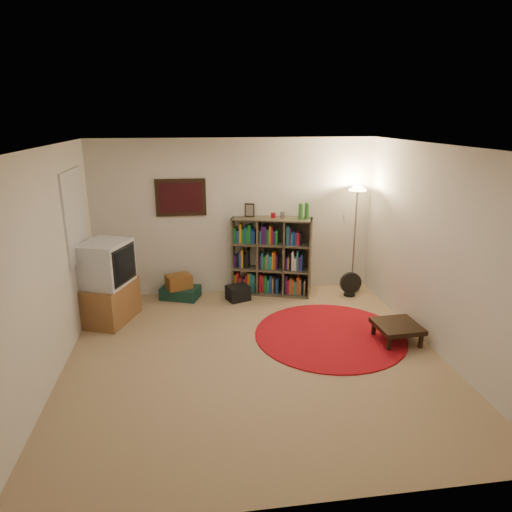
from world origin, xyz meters
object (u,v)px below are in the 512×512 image
Objects in this scene: side_table at (397,327)px; floor_lamp at (357,205)px; floor_fan at (350,284)px; suitcase at (181,292)px; tv_stand at (108,284)px; bookshelf at (271,257)px.

floor_lamp is at bearing 88.62° from side_table.
floor_fan reaches higher than suitcase.
floor_lamp is at bearing 61.35° from floor_fan.
tv_stand is at bearing -170.24° from floor_lamp.
side_table is at bearing -91.38° from floor_lamp.
suitcase is (0.97, 0.71, -0.47)m from tv_stand.
bookshelf is at bearing 161.52° from floor_fan.
floor_lamp is at bearing 31.14° from tv_stand.
floor_fan is 2.75m from suitcase.
suitcase is at bearing 145.77° from side_table.
side_table is at bearing -13.73° from suitcase.
side_table is (1.33, -1.93, -0.41)m from bookshelf.
floor_fan is 0.70× the size of side_table.
floor_lamp is 2.58× the size of suitcase.
side_table is at bearing -37.69° from bookshelf.
floor_lamp is 3.16m from suitcase.
floor_lamp reaches higher than bookshelf.
side_table is at bearing -91.72° from floor_fan.
floor_fan is 3.75m from tv_stand.
floor_lamp reaches higher than suitcase.
bookshelf is 2.38m from side_table.
tv_stand is 3.97m from side_table.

